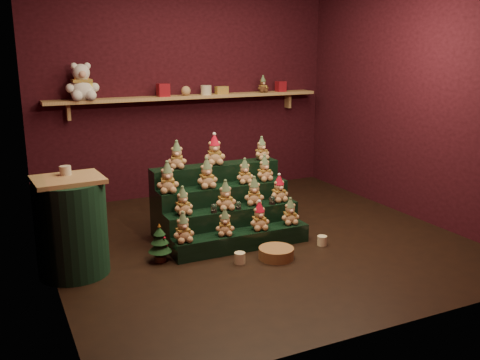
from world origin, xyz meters
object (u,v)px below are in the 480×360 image
mug_left (240,258)px  white_bear (81,77)px  snow_globe_a (214,208)px  riser_tier_front (242,240)px  snow_globe_b (238,205)px  mug_right (322,241)px  mini_christmas_tree (160,243)px  snow_globe_c (272,200)px  wicker_basket (276,253)px  brown_bear (263,84)px  side_table (72,227)px

mug_left → white_bear: size_ratio=0.19×
snow_globe_a → riser_tier_front: bearing=-35.0°
mug_left → snow_globe_b: bearing=66.1°
riser_tier_front → mug_right: bearing=-18.6°
mini_christmas_tree → snow_globe_c: bearing=5.3°
snow_globe_c → white_bear: 2.68m
mug_left → mug_right: 0.94m
snow_globe_c → wicker_basket: (-0.23, -0.52, -0.35)m
mini_christmas_tree → mug_right: (1.58, -0.30, -0.13)m
snow_globe_c → mug_right: (0.35, -0.42, -0.36)m
mini_christmas_tree → brown_bear: (2.10, 1.99, 1.25)m
snow_globe_c → mug_left: snow_globe_c is taller
snow_globe_b → snow_globe_c: bearing=0.0°
snow_globe_c → mug_right: bearing=-50.3°
mini_christmas_tree → wicker_basket: mini_christmas_tree is taller
snow_globe_c → white_bear: size_ratio=0.17×
wicker_basket → brown_bear: bearing=65.2°
snow_globe_a → brown_bear: brown_bear is taller
riser_tier_front → snow_globe_b: snow_globe_b is taller
side_table → brown_bear: brown_bear is taller
side_table → snow_globe_a: bearing=-1.8°
mug_right → brown_bear: (0.52, 2.29, 1.38)m
mini_christmas_tree → mug_right: bearing=-10.8°
snow_globe_c → mug_right: snow_globe_c is taller
snow_globe_c → side_table: bearing=-178.7°
riser_tier_front → brown_bear: brown_bear is taller
riser_tier_front → snow_globe_c: snow_globe_c is taller
mini_christmas_tree → snow_globe_b: bearing=7.7°
snow_globe_c → wicker_basket: bearing=-114.3°
mug_left → wicker_basket: 0.36m
snow_globe_c → mug_left: bearing=-141.4°
mug_right → white_bear: white_bear is taller
snow_globe_b → snow_globe_c: snow_globe_c is taller
snow_globe_b → brown_bear: bearing=56.3°
snow_globe_a → mug_right: size_ratio=0.91×
side_table → mug_left: (1.40, -0.43, -0.38)m
snow_globe_b → mini_christmas_tree: (-0.86, -0.12, -0.22)m
wicker_basket → snow_globe_b: bearing=106.1°
wicker_basket → white_bear: 3.11m
side_table → white_bear: white_bear is taller
mug_right → wicker_basket: size_ratio=0.29×
snow_globe_c → snow_globe_a: bearing=180.0°
snow_globe_c → brown_bear: bearing=65.1°
snow_globe_c → mug_left: size_ratio=0.88×
riser_tier_front → side_table: side_table is taller
snow_globe_c → brown_bear: brown_bear is taller
side_table → brown_bear: bearing=30.0°
side_table → mini_christmas_tree: bearing=-9.0°
riser_tier_front → side_table: size_ratio=1.61×
side_table → mini_christmas_tree: (0.76, -0.07, -0.25)m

